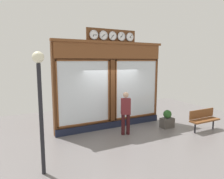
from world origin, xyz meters
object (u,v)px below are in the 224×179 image
at_px(street_lamp, 40,93).
at_px(street_bench, 204,118).
at_px(planter_box, 167,123).
at_px(pedestrian, 126,111).

distance_m(street_lamp, street_bench, 6.61).
bearing_deg(street_bench, street_lamp, 3.13).
bearing_deg(street_lamp, planter_box, -166.06).
xyz_separation_m(pedestrian, street_lamp, (3.30, 1.43, 1.15)).
height_order(pedestrian, street_bench, pedestrian).
xyz_separation_m(street_lamp, planter_box, (-5.34, -1.32, -1.88)).
relative_size(planter_box, street_bench, 0.40).
relative_size(pedestrian, street_bench, 1.21).
xyz_separation_m(pedestrian, street_bench, (-3.11, 1.08, -0.41)).
bearing_deg(street_bench, pedestrian, -19.10).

